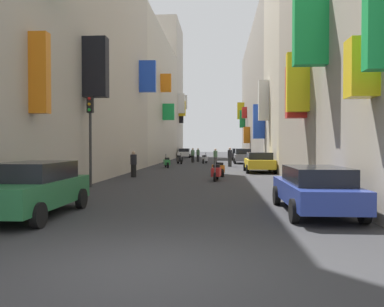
% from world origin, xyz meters
% --- Properties ---
extents(ground_plane, '(140.00, 140.00, 0.00)m').
position_xyz_m(ground_plane, '(0.00, 30.00, 0.00)').
color(ground_plane, '#2D2D30').
extents(building_left_mid_a, '(7.28, 18.00, 19.38)m').
position_xyz_m(building_left_mid_a, '(-7.99, 18.32, 9.69)').
color(building_left_mid_a, '#B2A899').
rests_on(building_left_mid_a, ground).
extents(building_left_mid_b, '(7.27, 23.09, 14.42)m').
position_xyz_m(building_left_mid_b, '(-8.00, 38.86, 7.21)').
color(building_left_mid_b, '#BCB29E').
rests_on(building_left_mid_b, ground).
extents(building_left_mid_c, '(7.05, 9.60, 20.85)m').
position_xyz_m(building_left_mid_c, '(-7.99, 55.20, 10.42)').
color(building_left_mid_c, '#B2A899').
rests_on(building_left_mid_c, ground).
extents(building_right_mid_a, '(6.94, 10.43, 15.99)m').
position_xyz_m(building_right_mid_a, '(7.99, 14.14, 7.99)').
color(building_right_mid_a, '#9E9384').
rests_on(building_right_mid_a, ground).
extents(building_right_mid_b, '(6.97, 8.67, 15.04)m').
position_xyz_m(building_right_mid_b, '(7.99, 23.70, 7.51)').
color(building_right_mid_b, '#BCB29E').
rests_on(building_right_mid_b, ground).
extents(building_right_mid_c, '(7.06, 31.97, 15.84)m').
position_xyz_m(building_right_mid_c, '(8.00, 44.02, 7.92)').
color(building_right_mid_c, gray).
rests_on(building_right_mid_c, ground).
extents(parked_car_yellow, '(1.99, 4.30, 1.39)m').
position_xyz_m(parked_car_yellow, '(3.97, 21.47, 0.74)').
color(parked_car_yellow, gold).
rests_on(parked_car_yellow, ground).
extents(parked_car_blue, '(1.85, 4.42, 1.31)m').
position_xyz_m(parked_car_blue, '(3.86, 5.09, 0.70)').
color(parked_car_blue, navy).
rests_on(parked_car_blue, ground).
extents(parked_car_green, '(1.84, 4.20, 1.45)m').
position_xyz_m(parked_car_green, '(-3.77, 4.11, 0.77)').
color(parked_car_green, '#236638').
rests_on(parked_car_green, ground).
extents(parked_car_black, '(1.84, 4.47, 1.46)m').
position_xyz_m(parked_car_black, '(3.56, 43.21, 0.76)').
color(parked_car_black, black).
rests_on(parked_car_black, ground).
extents(parked_car_grey, '(1.87, 4.08, 1.51)m').
position_xyz_m(parked_car_grey, '(3.61, 34.34, 0.79)').
color(parked_car_grey, slate).
rests_on(parked_car_grey, ground).
extents(parked_car_white, '(1.88, 4.45, 1.38)m').
position_xyz_m(parked_car_white, '(-4.00, 51.94, 0.73)').
color(parked_car_white, white).
rests_on(parked_car_white, ground).
extents(scooter_orange, '(0.79, 1.89, 1.13)m').
position_xyz_m(scooter_orange, '(1.13, 17.81, 0.46)').
color(scooter_orange, orange).
rests_on(scooter_orange, ground).
extents(scooter_black, '(0.80, 1.85, 1.13)m').
position_xyz_m(scooter_black, '(-2.79, 32.84, 0.46)').
color(scooter_black, black).
rests_on(scooter_black, ground).
extents(scooter_silver, '(0.64, 1.75, 1.13)m').
position_xyz_m(scooter_silver, '(-0.31, 34.04, 0.46)').
color(scooter_silver, '#ADADB2').
rests_on(scooter_silver, ground).
extents(scooter_red, '(0.55, 1.83, 1.13)m').
position_xyz_m(scooter_red, '(1.04, 14.95, 0.46)').
color(scooter_red, red).
rests_on(scooter_red, ground).
extents(scooter_green, '(0.73, 1.84, 1.13)m').
position_xyz_m(scooter_green, '(-3.19, 26.28, 0.46)').
color(scooter_green, '#287F3D').
rests_on(scooter_green, ground).
extents(pedestrian_crossing, '(0.53, 0.53, 1.68)m').
position_xyz_m(pedestrian_crossing, '(2.12, 28.29, 0.84)').
color(pedestrian_crossing, '#282828').
rests_on(pedestrian_crossing, ground).
extents(pedestrian_near_left, '(0.53, 0.53, 1.54)m').
position_xyz_m(pedestrian_near_left, '(-3.88, 16.76, 0.76)').
color(pedestrian_near_left, black).
rests_on(pedestrian_near_left, ground).
extents(pedestrian_near_right, '(0.42, 0.42, 1.56)m').
position_xyz_m(pedestrian_near_right, '(-1.67, 35.86, 0.77)').
color(pedestrian_near_right, black).
rests_on(pedestrian_near_right, ground).
extents(pedestrian_mid_street, '(0.46, 0.46, 1.54)m').
position_xyz_m(pedestrian_mid_street, '(-1.21, 37.92, 0.76)').
color(pedestrian_mid_street, black).
rests_on(pedestrian_mid_street, ground).
extents(pedestrian_far_away, '(0.52, 0.52, 1.56)m').
position_xyz_m(pedestrian_far_away, '(0.83, 30.73, 0.77)').
color(pedestrian_far_away, '#3E3E3E').
rests_on(pedestrian_far_away, ground).
extents(traffic_light_near_corner, '(0.26, 0.34, 4.12)m').
position_xyz_m(traffic_light_near_corner, '(-4.64, 11.31, 2.81)').
color(traffic_light_near_corner, '#2D2D2D').
rests_on(traffic_light_near_corner, ground).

